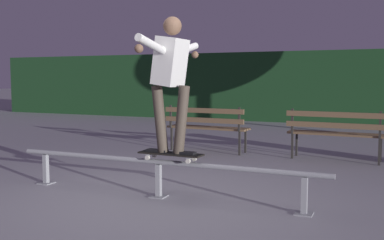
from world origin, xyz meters
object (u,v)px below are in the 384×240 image
Objects in this scene: skateboarder at (171,73)px; park_bench_left_center at (335,130)px; park_bench_leftmost at (206,124)px; skateboard at (171,154)px; grind_rail at (158,168)px.

skateboarder is 3.68m from park_bench_left_center.
park_bench_leftmost is (-0.86, 3.24, -0.92)m from skateboarder.
skateboard is 0.50× the size of skateboarder.
skateboard is 3.57m from park_bench_left_center.
park_bench_left_center is at bearing 0.00° from park_bench_leftmost.
skateboard is at bearing -114.62° from park_bench_left_center.
skateboarder is 3.48m from park_bench_leftmost.
grind_rail is 1.12m from skateboarder.
park_bench_left_center is at bearing 63.06° from grind_rail.
skateboarder is (0.00, -0.00, 0.94)m from skateboard.
grind_rail is 2.47× the size of park_bench_left_center.
skateboarder reaches higher than skateboard.
skateboard is 0.94m from skateboarder.
park_bench_left_center reaches higher than skateboard.
grind_rail is 3.64m from park_bench_left_center.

